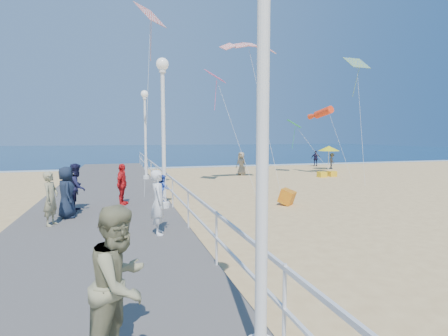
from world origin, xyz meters
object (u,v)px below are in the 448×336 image
object	(u,v)px
box_kite	(287,198)
spectator_4	(67,192)
lamp_post_near	(263,73)
lamp_post_mid	(163,117)
beach_chair_right	(332,174)
lamp_post_far	(145,125)
beach_walker_b	(316,158)
spectator_1	(120,284)
spectator_6	(51,199)
beach_walker_a	(332,161)
beach_umbrella	(329,148)
beach_walker_c	(241,164)
spectator_2	(71,189)
woman_holding_toddler	(158,202)
spectator_3	(122,184)
toddler_held	(163,188)
beach_chair_left	(322,174)
spectator_7	(77,187)

from	to	relation	value
box_kite	spectator_4	bearing A→B (deg)	147.78
lamp_post_near	lamp_post_mid	xyz separation A→B (m)	(0.00, 9.00, 0.00)
box_kite	beach_chair_right	xyz separation A→B (m)	(8.22, 8.92, -0.10)
lamp_post_far	beach_walker_b	size ratio (longest dim) A/B	3.39
spectator_1	spectator_6	bearing A→B (deg)	48.23
beach_walker_a	beach_chair_right	distance (m)	6.50
beach_walker_b	beach_umbrella	distance (m)	3.84
beach_walker_c	beach_umbrella	xyz separation A→B (m)	(9.03, 2.06, 1.02)
spectator_2	beach_chair_right	distance (m)	19.27
spectator_6	beach_walker_c	distance (m)	17.88
woman_holding_toddler	spectator_4	world-z (taller)	woman_holding_toddler
spectator_3	spectator_4	bearing A→B (deg)	153.92
beach_walker_a	beach_chair_right	bearing A→B (deg)	-162.96
toddler_held	spectator_6	bearing A→B (deg)	63.30
spectator_2	woman_holding_toddler	bearing A→B (deg)	-131.14
toddler_held	spectator_3	world-z (taller)	toddler_held
lamp_post_far	box_kite	size ratio (longest dim) A/B	8.87
lamp_post_far	beach_chair_left	size ratio (longest dim) A/B	9.67
spectator_7	beach_walker_b	distance (m)	27.04
spectator_2	spectator_3	xyz separation A→B (m)	(1.71, 0.58, 0.03)
spectator_3	box_kite	world-z (taller)	spectator_3
spectator_1	beach_chair_left	xyz separation A→B (m)	(14.21, 18.29, -1.11)
toddler_held	beach_chair_left	bearing A→B (deg)	-42.94
box_kite	beach_walker_b	bearing A→B (deg)	12.21
toddler_held	beach_walker_a	distance (m)	25.59
toddler_held	beach_walker_b	bearing A→B (deg)	-37.26
beach_chair_right	beach_chair_left	bearing A→B (deg)	-170.99
beach_walker_a	beach_umbrella	bearing A→B (deg)	178.85
spectator_4	spectator_3	bearing A→B (deg)	-55.37
lamp_post_far	box_kite	xyz separation A→B (m)	(5.39, -8.04, -3.36)
lamp_post_mid	beach_walker_b	distance (m)	25.31
toddler_held	beach_chair_left	distance (m)	18.50
beach_walker_c	box_kite	world-z (taller)	beach_walker_c
woman_holding_toddler	spectator_3	bearing A→B (deg)	13.57
lamp_post_far	woman_holding_toddler	distance (m)	12.66
spectator_3	spectator_1	bearing A→B (deg)	-161.96
lamp_post_near	toddler_held	bearing A→B (deg)	94.18
lamp_post_mid	toddler_held	bearing A→B (deg)	-97.32
spectator_2	beach_chair_right	xyz separation A→B (m)	(16.77, 9.43, -0.95)
spectator_6	beach_walker_c	bearing A→B (deg)	-19.51
lamp_post_far	beach_umbrella	distance (m)	17.48
woman_holding_toddler	beach_chair_left	xyz separation A→B (m)	(13.24, 13.14, -1.05)
lamp_post_near	beach_walker_c	bearing A→B (deg)	71.07
spectator_1	spectator_2	size ratio (longest dim) A/B	1.22
lamp_post_near	toddler_held	size ratio (longest dim) A/B	7.46
woman_holding_toddler	spectator_2	bearing A→B (deg)	36.15
lamp_post_near	spectator_3	xyz separation A→B (m)	(-1.46, 10.03, -2.48)
toddler_held	spectator_1	world-z (taller)	spectator_1
spectator_1	spectator_4	xyz separation A→B (m)	(-1.61, 7.87, -0.09)
lamp_post_near	spectator_4	bearing A→B (deg)	110.80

